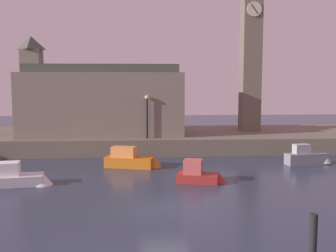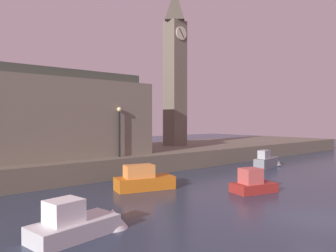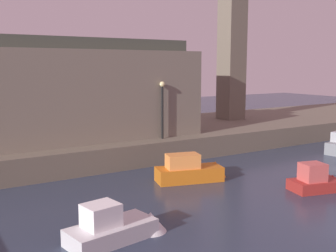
{
  "view_description": "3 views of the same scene",
  "coord_description": "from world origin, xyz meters",
  "px_view_note": "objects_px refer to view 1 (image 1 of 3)",
  "views": [
    {
      "loc": [
        -1.02,
        -19.82,
        6.38
      ],
      "look_at": [
        1.09,
        14.72,
        2.66
      ],
      "focal_mm": 42.15,
      "sensor_mm": 36.0,
      "label": 1
    },
    {
      "loc": [
        -14.36,
        -6.52,
        4.45
      ],
      "look_at": [
        3.31,
        14.19,
        3.85
      ],
      "focal_mm": 35.06,
      "sensor_mm": 36.0,
      "label": 2
    },
    {
      "loc": [
        -14.99,
        -8.31,
        6.43
      ],
      "look_at": [
        -0.66,
        14.68,
        2.43
      ],
      "focal_mm": 44.08,
      "sensor_mm": 36.0,
      "label": 3
    }
  ],
  "objects_px": {
    "boat_cruiser_grey": "(309,157)",
    "boat_patrol_orange": "(134,160)",
    "mooring_post_right": "(313,243)",
    "boat_ferry_white": "(22,178)",
    "boat_dinghy_red": "(202,175)",
    "parliament_hall": "(100,100)",
    "streetlamp": "(147,112)",
    "clock_tower": "(251,43)"
  },
  "relations": [
    {
      "from": "streetlamp",
      "to": "boat_ferry_white",
      "type": "bearing_deg",
      "value": -128.13
    },
    {
      "from": "clock_tower",
      "to": "parliament_hall",
      "type": "height_order",
      "value": "clock_tower"
    },
    {
      "from": "clock_tower",
      "to": "boat_cruiser_grey",
      "type": "bearing_deg",
      "value": -79.32
    },
    {
      "from": "boat_ferry_white",
      "to": "mooring_post_right",
      "type": "bearing_deg",
      "value": -42.63
    },
    {
      "from": "clock_tower",
      "to": "boat_patrol_orange",
      "type": "distance_m",
      "value": 18.91
    },
    {
      "from": "mooring_post_right",
      "to": "boat_dinghy_red",
      "type": "height_order",
      "value": "mooring_post_right"
    },
    {
      "from": "parliament_hall",
      "to": "boat_patrol_orange",
      "type": "bearing_deg",
      "value": -68.61
    },
    {
      "from": "streetlamp",
      "to": "boat_patrol_orange",
      "type": "height_order",
      "value": "streetlamp"
    },
    {
      "from": "boat_cruiser_grey",
      "to": "boat_dinghy_red",
      "type": "relative_size",
      "value": 1.1
    },
    {
      "from": "clock_tower",
      "to": "boat_ferry_white",
      "type": "distance_m",
      "value": 26.55
    },
    {
      "from": "streetlamp",
      "to": "boat_dinghy_red",
      "type": "height_order",
      "value": "streetlamp"
    },
    {
      "from": "clock_tower",
      "to": "parliament_hall",
      "type": "distance_m",
      "value": 16.5
    },
    {
      "from": "mooring_post_right",
      "to": "boat_cruiser_grey",
      "type": "distance_m",
      "value": 19.08
    },
    {
      "from": "mooring_post_right",
      "to": "boat_ferry_white",
      "type": "xyz_separation_m",
      "value": [
        -13.42,
        12.35,
        -0.54
      ]
    },
    {
      "from": "parliament_hall",
      "to": "boat_patrol_orange",
      "type": "distance_m",
      "value": 10.33
    },
    {
      "from": "boat_ferry_white",
      "to": "streetlamp",
      "type": "bearing_deg",
      "value": 51.87
    },
    {
      "from": "mooring_post_right",
      "to": "boat_patrol_orange",
      "type": "xyz_separation_m",
      "value": [
        -6.5,
        17.35,
        -0.44
      ]
    },
    {
      "from": "boat_cruiser_grey",
      "to": "boat_dinghy_red",
      "type": "xyz_separation_m",
      "value": [
        -9.33,
        -5.15,
        -0.1
      ]
    },
    {
      "from": "parliament_hall",
      "to": "streetlamp",
      "type": "height_order",
      "value": "parliament_hall"
    },
    {
      "from": "streetlamp",
      "to": "boat_ferry_white",
      "type": "distance_m",
      "value": 13.4
    },
    {
      "from": "clock_tower",
      "to": "boat_cruiser_grey",
      "type": "distance_m",
      "value": 14.66
    },
    {
      "from": "mooring_post_right",
      "to": "boat_dinghy_red",
      "type": "distance_m",
      "value": 12.61
    },
    {
      "from": "streetlamp",
      "to": "boat_cruiser_grey",
      "type": "distance_m",
      "value": 14.11
    },
    {
      "from": "parliament_hall",
      "to": "streetlamp",
      "type": "bearing_deg",
      "value": -38.52
    },
    {
      "from": "clock_tower",
      "to": "boat_ferry_white",
      "type": "bearing_deg",
      "value": -139.92
    },
    {
      "from": "boat_cruiser_grey",
      "to": "boat_dinghy_red",
      "type": "distance_m",
      "value": 10.66
    },
    {
      "from": "parliament_hall",
      "to": "boat_dinghy_red",
      "type": "distance_m",
      "value": 16.43
    },
    {
      "from": "mooring_post_right",
      "to": "boat_ferry_white",
      "type": "bearing_deg",
      "value": 137.37
    },
    {
      "from": "mooring_post_right",
      "to": "boat_cruiser_grey",
      "type": "xyz_separation_m",
      "value": [
        7.37,
        17.6,
        -0.44
      ]
    },
    {
      "from": "clock_tower",
      "to": "mooring_post_right",
      "type": "xyz_separation_m",
      "value": [
        -5.38,
        -28.16,
        -9.53
      ]
    },
    {
      "from": "boat_ferry_white",
      "to": "boat_dinghy_red",
      "type": "distance_m",
      "value": 11.46
    },
    {
      "from": "boat_patrol_orange",
      "to": "parliament_hall",
      "type": "bearing_deg",
      "value": 111.39
    },
    {
      "from": "parliament_hall",
      "to": "boat_dinghy_red",
      "type": "relative_size",
      "value": 4.28
    },
    {
      "from": "streetlamp",
      "to": "boat_cruiser_grey",
      "type": "bearing_deg",
      "value": -21.13
    },
    {
      "from": "parliament_hall",
      "to": "clock_tower",
      "type": "bearing_deg",
      "value": 7.51
    },
    {
      "from": "boat_cruiser_grey",
      "to": "boat_patrol_orange",
      "type": "height_order",
      "value": "boat_cruiser_grey"
    },
    {
      "from": "clock_tower",
      "to": "mooring_post_right",
      "type": "bearing_deg",
      "value": -100.81
    },
    {
      "from": "parliament_hall",
      "to": "boat_cruiser_grey",
      "type": "xyz_separation_m",
      "value": [
        17.31,
        -8.54,
        -4.19
      ]
    },
    {
      "from": "clock_tower",
      "to": "boat_patrol_orange",
      "type": "bearing_deg",
      "value": -137.69
    },
    {
      "from": "clock_tower",
      "to": "boat_patrol_orange",
      "type": "xyz_separation_m",
      "value": [
        -11.88,
        -10.81,
        -9.97
      ]
    },
    {
      "from": "boat_cruiser_grey",
      "to": "boat_ferry_white",
      "type": "height_order",
      "value": "boat_cruiser_grey"
    },
    {
      "from": "streetlamp",
      "to": "boat_ferry_white",
      "type": "relative_size",
      "value": 0.92
    }
  ]
}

